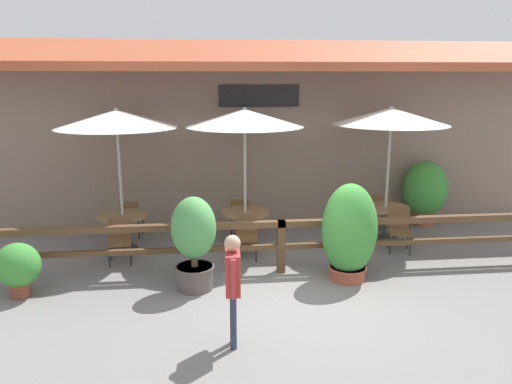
{
  "coord_description": "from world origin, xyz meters",
  "views": [
    {
      "loc": [
        -1.35,
        -7.26,
        3.42
      ],
      "look_at": [
        -0.39,
        1.62,
        1.35
      ],
      "focal_mm": 35.0,
      "sensor_mm": 36.0,
      "label": 1
    }
  ],
  "objects": [
    {
      "name": "patio_umbrella_middle",
      "position": [
        -0.51,
        2.57,
        2.63
      ],
      "size": [
        2.34,
        2.34,
        2.84
      ],
      "color": "#B7B2A8",
      "rests_on": "ground"
    },
    {
      "name": "building_facade",
      "position": [
        -0.0,
        4.1,
        2.16
      ],
      "size": [
        14.28,
        1.49,
        4.23
      ],
      "color": "gray",
      "rests_on": "ground"
    },
    {
      "name": "ground_plane",
      "position": [
        0.0,
        0.0,
        0.0
      ],
      "size": [
        60.0,
        60.0,
        0.0
      ],
      "primitive_type": "plane",
      "color": "slate"
    },
    {
      "name": "patio_umbrella_far",
      "position": [
        2.5,
        2.63,
        2.63
      ],
      "size": [
        2.34,
        2.34,
        2.84
      ],
      "color": "#B7B2A8",
      "rests_on": "ground"
    },
    {
      "name": "potted_plant_tall_tropical",
      "position": [
        1.09,
        0.58,
        0.85
      ],
      "size": [
        0.94,
        0.85,
        1.69
      ],
      "color": "#9E4C33",
      "rests_on": "ground"
    },
    {
      "name": "chair_near_streetside",
      "position": [
        -2.93,
        1.86,
        0.46
      ],
      "size": [
        0.46,
        0.46,
        0.83
      ],
      "rotation": [
        0.0,
        0.0,
        0.1
      ],
      "color": "brown",
      "rests_on": "ground"
    },
    {
      "name": "chair_far_streetside",
      "position": [
        2.53,
        1.9,
        0.46
      ],
      "size": [
        0.51,
        0.51,
        0.83
      ],
      "rotation": [
        0.0,
        0.0,
        -0.26
      ],
      "color": "brown",
      "rests_on": "ground"
    },
    {
      "name": "chair_middle_wallside",
      "position": [
        -0.55,
        3.3,
        0.46
      ],
      "size": [
        0.5,
        0.5,
        0.83
      ],
      "rotation": [
        0.0,
        0.0,
        2.94
      ],
      "color": "brown",
      "rests_on": "ground"
    },
    {
      "name": "chair_near_wallside",
      "position": [
        -2.92,
        3.31,
        0.46
      ],
      "size": [
        0.46,
        0.46,
        0.83
      ],
      "rotation": [
        0.0,
        0.0,
        3.03
      ],
      "color": "brown",
      "rests_on": "ground"
    },
    {
      "name": "chair_middle_streetside",
      "position": [
        -0.55,
        1.85,
        0.46
      ],
      "size": [
        0.47,
        0.47,
        0.83
      ],
      "rotation": [
        0.0,
        0.0,
        -0.13
      ],
      "color": "brown",
      "rests_on": "ground"
    },
    {
      "name": "dining_table_far",
      "position": [
        2.5,
        2.63,
        0.58
      ],
      "size": [
        1.01,
        1.01,
        0.72
      ],
      "color": "olive",
      "rests_on": "ground"
    },
    {
      "name": "chair_far_wallside",
      "position": [
        2.46,
        3.35,
        0.46
      ],
      "size": [
        0.42,
        0.42,
        0.83
      ],
      "rotation": [
        0.0,
        0.0,
        3.13
      ],
      "color": "brown",
      "rests_on": "ground"
    },
    {
      "name": "dining_table_near",
      "position": [
        -2.98,
        2.59,
        0.58
      ],
      "size": [
        1.01,
        1.01,
        0.72
      ],
      "color": "olive",
      "rests_on": "ground"
    },
    {
      "name": "patio_umbrella_near",
      "position": [
        -2.98,
        2.59,
        2.63
      ],
      "size": [
        2.34,
        2.34,
        2.84
      ],
      "color": "#B7B2A8",
      "rests_on": "ground"
    },
    {
      "name": "patio_railing",
      "position": [
        0.0,
        1.05,
        0.7
      ],
      "size": [
        10.4,
        0.14,
        0.95
      ],
      "color": "brown",
      "rests_on": "ground"
    },
    {
      "name": "pedestrian",
      "position": [
        -1.01,
        -1.39,
        0.97
      ],
      "size": [
        0.21,
        0.54,
        1.51
      ],
      "rotation": [
        0.0,
        0.0,
        1.53
      ],
      "color": "#2D334C",
      "rests_on": "ground"
    },
    {
      "name": "potted_plant_corner_fern",
      "position": [
        -4.28,
        0.47,
        0.5
      ],
      "size": [
        0.69,
        0.63,
        0.89
      ],
      "color": "brown",
      "rests_on": "ground"
    },
    {
      "name": "potted_plant_broad_leaf",
      "position": [
        -1.52,
        0.48,
        0.85
      ],
      "size": [
        0.73,
        0.65,
        1.56
      ],
      "color": "#564C47",
      "rests_on": "ground"
    },
    {
      "name": "potted_plant_entrance_palm",
      "position": [
        3.79,
        3.55,
        0.84
      ],
      "size": [
        1.02,
        0.92,
        1.53
      ],
      "color": "#9E4C33",
      "rests_on": "ground"
    },
    {
      "name": "dining_table_middle",
      "position": [
        -0.51,
        2.57,
        0.58
      ],
      "size": [
        1.01,
        1.01,
        0.72
      ],
      "color": "olive",
      "rests_on": "ground"
    }
  ]
}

